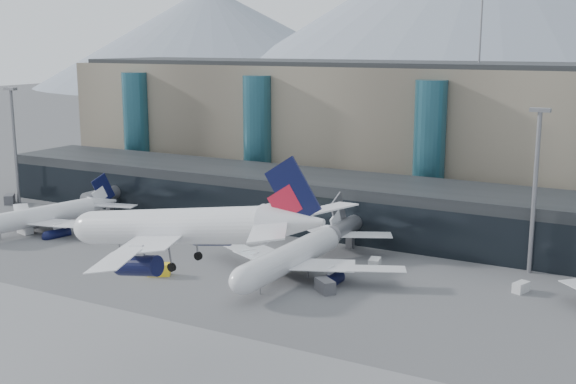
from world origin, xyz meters
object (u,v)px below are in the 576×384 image
at_px(jet_parked_mid, 302,244).
at_px(veh_d, 521,287).
at_px(lightmast_left, 14,139).
at_px(lightmast_mid, 535,182).
at_px(jet_parked_left, 54,208).
at_px(veh_c, 325,286).
at_px(veh_f, 10,199).
at_px(veh_b, 304,260).
at_px(veh_a, 25,229).
at_px(veh_g, 375,263).
at_px(hero_jet, 197,218).
at_px(veh_h, 159,270).

bearing_deg(jet_parked_mid, veh_d, -77.10).
relative_size(lightmast_left, lightmast_mid, 1.00).
xyz_separation_m(jet_parked_left, veh_c, (61.62, -7.78, -2.99)).
relative_size(jet_parked_mid, veh_c, 10.59).
distance_m(lightmast_mid, jet_parked_left, 87.63).
height_order(veh_c, veh_f, veh_f).
distance_m(lightmast_left, veh_b, 79.09).
bearing_deg(jet_parked_left, veh_b, -74.01).
xyz_separation_m(lightmast_mid, veh_a, (-87.53, -21.25, -13.56)).
xyz_separation_m(jet_parked_left, jet_parked_mid, (54.24, -0.69, 0.47)).
height_order(veh_b, veh_g, veh_g).
xyz_separation_m(jet_parked_mid, veh_b, (-1.43, 3.41, -3.73)).
relative_size(hero_jet, jet_parked_mid, 0.90).
distance_m(jet_parked_mid, veh_g, 12.15).
height_order(lightmast_left, veh_c, lightmast_left).
relative_size(lightmast_left, jet_parked_left, 0.79).
height_order(jet_parked_mid, veh_h, jet_parked_mid).
xyz_separation_m(veh_b, veh_f, (-78.15, 8.22, 0.33)).
height_order(hero_jet, veh_a, hero_jet).
xyz_separation_m(veh_g, veh_h, (-27.77, -19.29, 0.14)).
distance_m(lightmast_left, jet_parked_left, 29.47).
relative_size(lightmast_left, hero_jet, 0.78).
distance_m(veh_a, veh_d, 88.95).
bearing_deg(veh_f, veh_b, -137.35).
relative_size(lightmast_mid, veh_b, 10.88).
relative_size(jet_parked_mid, veh_d, 13.80).
height_order(hero_jet, veh_c, hero_jet).
height_order(jet_parked_mid, veh_c, jet_parked_mid).
xyz_separation_m(hero_jet, veh_a, (-64.42, 33.87, -17.00)).
bearing_deg(veh_c, jet_parked_left, -149.34).
xyz_separation_m(lightmast_mid, veh_b, (-32.76, -13.01, -13.74)).
bearing_deg(veh_d, jet_parked_mid, 120.91).
bearing_deg(jet_parked_left, hero_jet, -109.20).
height_order(veh_b, veh_h, veh_h).
xyz_separation_m(hero_jet, veh_g, (1.17, 45.52, -17.06)).
relative_size(lightmast_mid, veh_c, 7.49).
bearing_deg(veh_f, veh_c, -143.49).
bearing_deg(veh_f, veh_h, -152.85).
xyz_separation_m(veh_c, veh_f, (-86.96, 18.71, 0.06)).
bearing_deg(jet_parked_left, jet_parked_mid, -77.69).
relative_size(veh_d, veh_f, 0.73).
xyz_separation_m(veh_a, veh_d, (88.24, 11.23, -0.11)).
bearing_deg(hero_jet, veh_d, 62.96).
bearing_deg(veh_c, veh_d, 66.52).
xyz_separation_m(veh_a, veh_c, (63.58, -2.25, 0.09)).
relative_size(lightmast_mid, jet_parked_mid, 0.71).
relative_size(jet_parked_mid, veh_g, 13.24).
height_order(lightmast_left, hero_jet, lightmast_left).
relative_size(hero_jet, veh_g, 11.96).
bearing_deg(lightmast_left, veh_c, -13.40).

